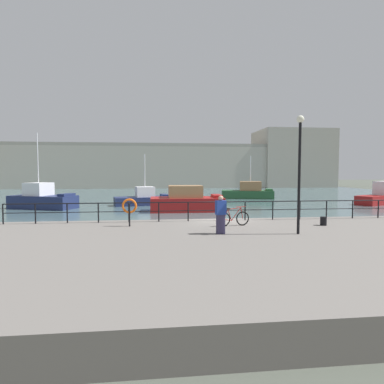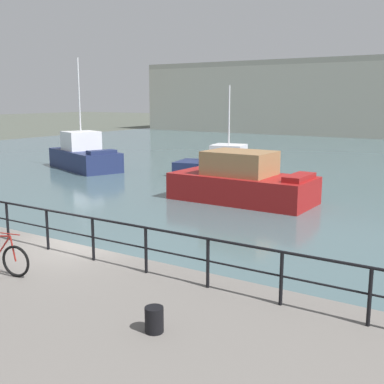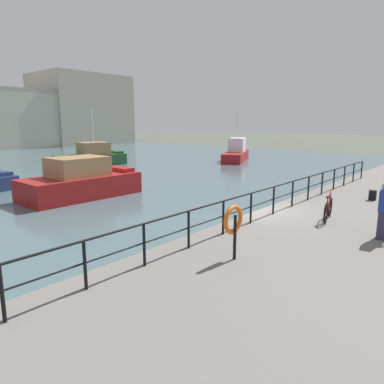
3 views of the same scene
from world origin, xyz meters
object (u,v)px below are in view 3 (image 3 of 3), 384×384
object	(u,v)px
mooring_bollard	(373,195)
life_ring_stand	(233,222)
standing_person	(383,211)
moored_white_yacht	(92,156)
parked_bicycle	(328,209)
moored_cabin_cruiser	(81,182)
moored_harbor_tender	(236,153)

from	to	relation	value
mooring_bollard	life_ring_stand	world-z (taller)	life_ring_stand
life_ring_stand	standing_person	bearing A→B (deg)	-30.65
moored_white_yacht	parked_bicycle	world-z (taller)	moored_white_yacht
moored_cabin_cruiser	parked_bicycle	distance (m)	13.98
moored_cabin_cruiser	life_ring_stand	xyz separation A→B (m)	(-4.17, -13.42, 0.97)
standing_person	moored_cabin_cruiser	bearing A→B (deg)	169.67
parked_bicycle	standing_person	bearing A→B (deg)	-130.08
moored_white_yacht	parked_bicycle	size ratio (longest dim) A/B	4.21
parked_bicycle	standing_person	world-z (taller)	standing_person
moored_white_yacht	parked_bicycle	distance (m)	28.66
moored_white_yacht	life_ring_stand	world-z (taller)	moored_white_yacht
moored_white_yacht	moored_cabin_cruiser	size ratio (longest dim) A/B	1.10
parked_bicycle	standing_person	xyz separation A→B (m)	(-1.03, -1.94, 0.47)
moored_white_yacht	mooring_bollard	distance (m)	27.91
parked_bicycle	moored_cabin_cruiser	bearing A→B (deg)	82.06
moored_harbor_tender	moored_cabin_cruiser	xyz separation A→B (m)	(-22.92, -4.39, 0.02)
moored_harbor_tender	standing_person	bearing A→B (deg)	-163.97
moored_white_yacht	mooring_bollard	world-z (taller)	moored_white_yacht
mooring_bollard	life_ring_stand	bearing A→B (deg)	175.19
moored_harbor_tender	standing_person	size ratio (longest dim) A/B	4.66
moored_cabin_cruiser	parked_bicycle	bearing A→B (deg)	-85.35
moored_cabin_cruiser	standing_person	distance (m)	15.91
life_ring_stand	moored_cabin_cruiser	bearing A→B (deg)	72.75
moored_white_yacht	parked_bicycle	xyz separation A→B (m)	(-8.71, -27.30, 0.42)
parked_bicycle	life_ring_stand	xyz separation A→B (m)	(-5.18, 0.51, 0.59)
moored_harbor_tender	life_ring_stand	distance (m)	32.44
moored_white_yacht	moored_harbor_tender	bearing A→B (deg)	-20.96
life_ring_stand	mooring_bollard	bearing A→B (deg)	-4.81
moored_harbor_tender	life_ring_stand	bearing A→B (deg)	-172.11
parked_bicycle	life_ring_stand	bearing A→B (deg)	162.24
life_ring_stand	standing_person	world-z (taller)	standing_person
moored_harbor_tender	life_ring_stand	world-z (taller)	moored_harbor_tender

